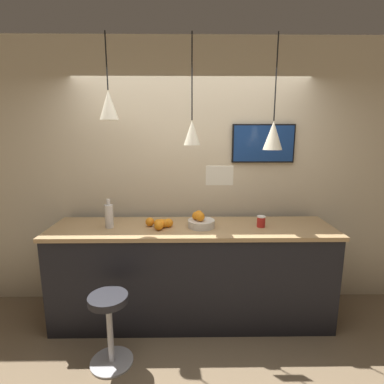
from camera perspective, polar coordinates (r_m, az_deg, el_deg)
The scene contains 13 objects.
ground_plane at distance 2.91m, azimuth 0.21°, elevation -30.39°, with size 14.00×14.00×0.00m, color #756047.
back_wall at distance 3.34m, azimuth -0.10°, elevation 3.08°, with size 8.00×0.06×2.90m.
service_counter at distance 3.19m, azimuth 0.00°, elevation -15.18°, with size 2.81×0.68×1.01m.
bar_stool at distance 2.77m, azimuth -15.49°, elevation -22.26°, with size 0.36×0.36×0.63m.
fruit_bowl at distance 2.96m, azimuth 1.60°, elevation -5.52°, with size 0.26×0.26×0.16m.
orange_pile at distance 2.97m, azimuth -6.05°, elevation -6.02°, with size 0.28×0.21×0.09m.
juice_bottle at distance 3.04m, azimuth -15.52°, elevation -4.35°, with size 0.08×0.08×0.29m.
spread_jar at distance 3.05m, azimuth 13.02°, elevation -5.49°, with size 0.08×0.08×0.11m.
pendant_lamp_left at distance 2.94m, azimuth -15.58°, elevation 15.69°, with size 0.18×0.18×0.76m.
pendant_lamp_middle at distance 2.84m, azimuth 0.00°, elevation 11.39°, with size 0.16×0.16×0.99m.
pendant_lamp_right at distance 2.95m, azimuth 15.19°, elevation 10.47°, with size 0.18×0.18×1.03m.
mounted_tv at distance 3.35m, azimuth 13.42°, elevation 8.97°, with size 0.67×0.04×0.41m.
hanging_menu_board at distance 2.63m, azimuth 5.27°, elevation 3.13°, with size 0.24×0.01×0.17m.
Camera 1 is at (-0.04, -2.16, 1.94)m, focal length 28.00 mm.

